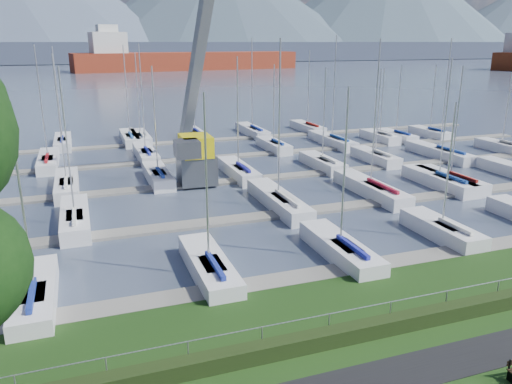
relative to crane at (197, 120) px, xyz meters
name	(u,v)px	position (x,y,z in m)	size (l,w,h in m)	color
path	(389,377)	(0.15, -30.44, -5.32)	(160.00, 2.00, 0.04)	black
water	(95,67)	(0.15, 232.56, -5.73)	(800.00, 540.00, 0.20)	#455065
hedge	(354,332)	(0.15, -27.84, -4.98)	(80.00, 0.70, 0.70)	black
fence	(351,310)	(0.15, -27.44, -4.13)	(0.04, 0.04, 80.00)	#969A9F
foothill	(90,52)	(0.15, 302.56, 0.67)	(900.00, 80.00, 12.00)	#424B61
docks	(204,184)	(0.15, -1.44, -5.55)	(90.00, 41.60, 0.25)	gray
crane	(197,120)	(0.00, 0.00, 0.00)	(5.35, 13.25, 22.35)	#5B5F63
cargo_ship_mid	(180,61)	(35.67, 188.71, -1.81)	(103.86, 29.60, 21.50)	maroon
sailboat_fleet	(183,116)	(-0.72, 2.41, 0.07)	(74.41, 49.70, 13.40)	silver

